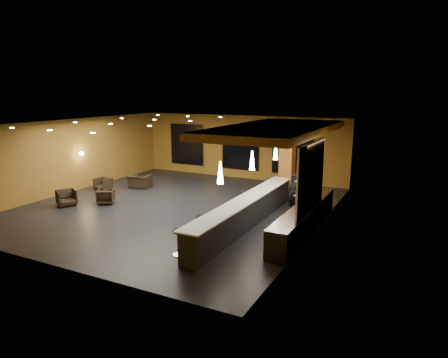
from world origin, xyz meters
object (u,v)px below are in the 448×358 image
at_px(staff_a, 294,194).
at_px(armchair_a, 66,198).
at_px(staff_b, 300,189).
at_px(armchair_b, 106,197).
at_px(bar_stool_1, 202,223).
at_px(bar_counter, 246,213).
at_px(column, 287,160).
at_px(pendant_0, 220,173).
at_px(bar_stool_0, 179,239).
at_px(prep_counter, 304,219).
at_px(staff_c, 311,191).
at_px(bar_stool_4, 259,191).
at_px(pendant_1, 252,160).
at_px(armchair_d, 140,181).
at_px(armchair_c, 103,184).
at_px(bar_stool_2, 227,211).
at_px(pendant_2, 276,151).
at_px(bar_stool_3, 245,199).

relative_size(staff_a, armchair_a, 2.12).
distance_m(staff_b, armchair_b, 8.36).
relative_size(armchair_a, bar_stool_1, 1.05).
distance_m(bar_counter, column, 4.77).
distance_m(pendant_0, bar_stool_0, 2.35).
xyz_separation_m(prep_counter, staff_c, (-0.40, 2.29, 0.45)).
distance_m(staff_c, bar_stool_4, 2.63).
bearing_deg(bar_counter, pendant_1, 90.00).
height_order(armchair_d, bar_stool_0, bar_stool_0).
xyz_separation_m(staff_b, bar_stool_1, (-2.02, -4.66, -0.40)).
xyz_separation_m(staff_b, armchair_c, (-9.52, -1.36, -0.54)).
xyz_separation_m(staff_a, armchair_c, (-9.50, -0.54, -0.48)).
bearing_deg(bar_stool_1, pendant_0, -23.47).
bearing_deg(armchair_c, staff_b, 13.12).
height_order(staff_c, bar_stool_2, staff_c).
xyz_separation_m(pendant_2, bar_stool_0, (-0.70, -6.28, -1.84)).
bearing_deg(staff_b, pendant_2, -155.50).
bearing_deg(bar_stool_2, bar_counter, -2.21).
bearing_deg(prep_counter, staff_c, 99.92).
xyz_separation_m(pendant_0, armchair_c, (-8.42, 3.70, -2.03)).
bearing_deg(staff_c, bar_stool_2, -137.48).
bearing_deg(pendant_2, bar_stool_2, -105.00).
bearing_deg(staff_a, armchair_c, -158.33).
xyz_separation_m(pendant_0, bar_stool_3, (-0.84, 3.77, -1.84)).
bearing_deg(bar_stool_4, staff_c, -15.42).
relative_size(armchair_d, bar_stool_3, 1.30).
bearing_deg(bar_stool_3, bar_stool_0, -88.42).
height_order(pendant_2, armchair_c, pendant_2).
relative_size(pendant_0, bar_stool_2, 0.96).
distance_m(pendant_0, bar_stool_3, 4.28).
bearing_deg(pendant_1, pendant_2, 90.00).
xyz_separation_m(bar_stool_3, bar_stool_4, (-0.06, 1.71, -0.05)).
relative_size(pendant_2, armchair_b, 1.00).
height_order(pendant_1, bar_stool_4, pendant_1).
bearing_deg(bar_counter, staff_b, 70.16).
bearing_deg(armchair_d, armchair_b, 89.96).
bearing_deg(staff_c, staff_a, -140.19).
height_order(pendant_2, bar_stool_2, pendant_2).
bearing_deg(bar_stool_4, pendant_2, -27.87).
bearing_deg(armchair_a, staff_c, -39.43).
bearing_deg(armchair_d, pendant_0, 135.23).
xyz_separation_m(pendant_2, staff_c, (1.60, -0.21, -1.47)).
relative_size(prep_counter, bar_stool_0, 7.47).
distance_m(armchair_d, bar_stool_3, 6.45).
relative_size(staff_a, bar_stool_3, 2.03).
relative_size(prep_counter, bar_stool_1, 8.27).
xyz_separation_m(prep_counter, pendant_2, (-2.00, 2.50, 1.92)).
bearing_deg(staff_a, pendant_0, -85.88).
bearing_deg(staff_b, bar_stool_0, -84.26).
relative_size(prep_counter, staff_a, 3.72).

